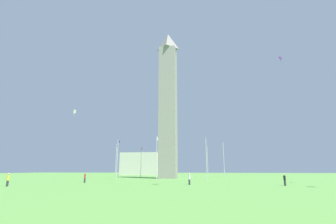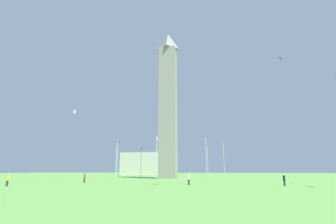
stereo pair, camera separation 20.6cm
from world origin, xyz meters
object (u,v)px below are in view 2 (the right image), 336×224
at_px(kite_white_box, 74,112).
at_px(person_black_shirt, 284,180).
at_px(flagpole_w, 224,159).
at_px(distant_building, 145,164).
at_px(flagpole_s, 156,156).
at_px(kite_purple_box, 280,58).
at_px(flagpole_n, 176,161).
at_px(flagpole_sw, 206,157).
at_px(flagpole_e, 116,159).
at_px(flagpole_se, 117,158).
at_px(flagpole_nw, 208,160).
at_px(obelisk_monument, 168,102).
at_px(person_red_shirt, 85,178).
at_px(flagpole_ne, 141,161).
at_px(person_yellow_shirt, 8,180).
at_px(person_white_shirt, 189,179).

bearing_deg(kite_white_box, person_black_shirt, -101.14).
bearing_deg(flagpole_w, distant_building, 34.94).
bearing_deg(flagpole_s, kite_purple_box, -76.13).
distance_m(flagpole_n, flagpole_sw, 27.37).
bearing_deg(kite_purple_box, distant_building, 40.64).
relative_size(flagpole_e, person_black_shirt, 5.58).
distance_m(flagpole_se, flagpole_w, 27.37).
distance_m(flagpole_e, person_black_shirt, 46.44).
height_order(flagpole_w, flagpole_nw, same).
xyz_separation_m(flagpole_se, flagpole_sw, (-0.00, -20.95, 0.00)).
height_order(obelisk_monument, person_red_shirt, obelisk_monument).
height_order(flagpole_e, kite_white_box, kite_white_box).
xyz_separation_m(obelisk_monument, person_black_shirt, (-27.98, -21.97, -20.44)).
distance_m(flagpole_ne, person_black_shirt, 50.53).
bearing_deg(flagpole_s, flagpole_se, 67.50).
bearing_deg(flagpole_ne, flagpole_s, -157.50).
height_order(flagpole_nw, kite_purple_box, kite_purple_box).
height_order(flagpole_se, person_red_shirt, flagpole_se).
bearing_deg(kite_purple_box, flagpole_nw, 45.98).
distance_m(flagpole_n, person_red_shirt, 41.39).
relative_size(flagpole_s, kite_white_box, 5.94).
xyz_separation_m(flagpole_e, kite_purple_box, (-7.61, -43.99, 23.87)).
distance_m(person_yellow_shirt, person_red_shirt, 12.54).
height_order(flagpole_ne, flagpole_s, same).
relative_size(person_black_shirt, distant_building, 0.07).
bearing_deg(flagpole_se, kite_purple_box, -85.86).
distance_m(flagpole_sw, flagpole_w, 11.34).
distance_m(flagpole_sw, flagpole_nw, 20.95).
relative_size(kite_purple_box, kite_white_box, 0.97).
distance_m(person_yellow_shirt, person_white_shirt, 26.12).
xyz_separation_m(flagpole_se, distant_building, (59.65, 9.07, -0.28)).
relative_size(flagpole_ne, flagpole_se, 1.00).
distance_m(flagpole_w, distant_building, 59.99).
bearing_deg(kite_purple_box, kite_white_box, 105.59).
xyz_separation_m(flagpole_w, person_white_shirt, (-27.92, 6.78, -4.23)).
relative_size(flagpole_e, kite_white_box, 5.94).
bearing_deg(flagpole_e, flagpole_n, -45.00).
bearing_deg(kite_white_box, flagpole_nw, -41.37).
xyz_separation_m(flagpole_n, flagpole_nw, (-4.34, -10.47, 0.00)).
bearing_deg(distant_building, kite_purple_box, -139.36).
relative_size(flagpole_n, kite_white_box, 5.94).
height_order(person_red_shirt, kite_white_box, kite_white_box).
height_order(flagpole_se, person_yellow_shirt, flagpole_se).
bearing_deg(kite_purple_box, person_white_shirt, 133.85).
bearing_deg(flagpole_sw, flagpole_ne, 45.00).
bearing_deg(flagpole_se, flagpole_e, 22.50).
distance_m(person_red_shirt, kite_white_box, 15.31).
bearing_deg(person_black_shirt, kite_purple_box, -56.46).
bearing_deg(person_black_shirt, flagpole_se, 24.56).
distance_m(person_white_shirt, kite_white_box, 29.16).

